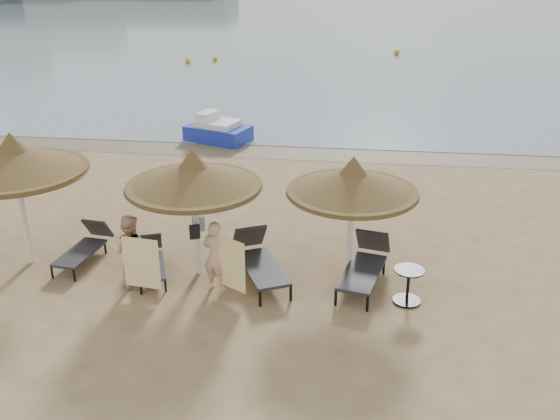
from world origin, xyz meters
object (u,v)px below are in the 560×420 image
(lounger_far_left, at_px, (85,246))
(person_right, at_px, (215,251))
(lounger_near_left, at_px, (151,259))
(lounger_near_right, at_px, (258,259))
(lounger_far_right, at_px, (365,263))
(pedal_boat, at_px, (217,130))
(side_table, at_px, (408,287))
(palapa_left, at_px, (14,161))
(palapa_center, at_px, (194,176))
(person_left, at_px, (130,246))
(palapa_right, at_px, (353,182))

(lounger_far_left, xyz_separation_m, person_right, (3.23, -0.94, 0.55))
(lounger_far_left, xyz_separation_m, lounger_near_left, (1.66, -0.41, -0.02))
(lounger_near_right, relative_size, lounger_far_right, 1.00)
(pedal_boat, bearing_deg, side_table, -39.49)
(lounger_far_left, xyz_separation_m, pedal_boat, (0.97, 9.47, 0.03))
(palapa_left, height_order, palapa_center, palapa_left)
(person_left, bearing_deg, lounger_far_left, -31.62)
(lounger_far_left, distance_m, lounger_near_left, 1.71)
(palapa_left, xyz_separation_m, side_table, (8.31, -0.65, -2.08))
(lounger_far_left, distance_m, person_right, 3.41)
(person_left, relative_size, person_right, 1.05)
(palapa_center, bearing_deg, palapa_right, 4.99)
(side_table, height_order, pedal_boat, pedal_boat)
(person_left, height_order, person_right, person_left)
(side_table, xyz_separation_m, person_right, (-3.89, -0.02, 0.56))
(lounger_far_left, height_order, person_left, person_left)
(palapa_center, distance_m, person_right, 1.60)
(palapa_left, relative_size, lounger_far_left, 1.68)
(palapa_left, bearing_deg, palapa_center, -0.11)
(lounger_near_left, bearing_deg, lounger_far_right, -17.71)
(side_table, bearing_deg, pedal_boat, 120.64)
(lounger_far_left, bearing_deg, side_table, -0.22)
(palapa_left, relative_size, palapa_center, 1.07)
(palapa_left, xyz_separation_m, pedal_boat, (2.16, 9.74, -2.04))
(lounger_near_left, distance_m, lounger_far_right, 4.62)
(person_left, bearing_deg, palapa_center, -144.40)
(palapa_right, bearing_deg, palapa_center, -175.01)
(palapa_right, relative_size, lounger_far_left, 1.50)
(pedal_boat, bearing_deg, lounger_far_left, -75.97)
(lounger_far_left, distance_m, pedal_boat, 9.51)
(person_left, bearing_deg, lounger_near_left, -103.04)
(person_right, bearing_deg, lounger_far_left, -2.63)
(lounger_near_right, distance_m, person_left, 2.70)
(palapa_left, bearing_deg, person_left, -16.08)
(side_table, height_order, person_right, person_right)
(palapa_right, xyz_separation_m, lounger_far_right, (0.35, -0.21, -1.73))
(palapa_right, bearing_deg, person_right, -160.62)
(palapa_left, relative_size, lounger_far_right, 1.37)
(lounger_far_right, relative_size, person_right, 1.23)
(lounger_near_right, bearing_deg, lounger_near_left, 156.94)
(lounger_near_right, height_order, side_table, lounger_near_right)
(lounger_near_left, height_order, lounger_near_right, lounger_near_right)
(palapa_right, relative_size, side_table, 3.76)
(palapa_left, distance_m, lounger_near_left, 3.53)
(palapa_left, xyz_separation_m, lounger_near_right, (5.20, -0.02, -1.99))
(lounger_far_right, height_order, side_table, lounger_far_right)
(palapa_left, xyz_separation_m, person_right, (4.42, -0.67, -1.52))
(palapa_left, distance_m, person_right, 4.72)
(palapa_right, relative_size, pedal_boat, 1.08)
(lounger_near_right, height_order, person_right, person_right)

